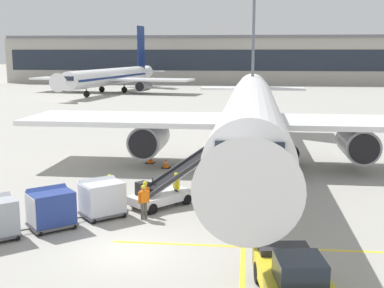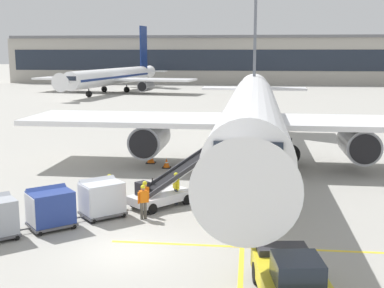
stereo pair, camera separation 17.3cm
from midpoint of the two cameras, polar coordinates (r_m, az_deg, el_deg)
ground_plane at (r=21.56m, az=-7.51°, el=-11.86°), size 600.00×600.00×0.00m
parked_airplane at (r=36.16m, az=6.91°, el=3.30°), size 32.51×42.30×14.34m
belt_loader at (r=27.25m, az=-2.93°, el=-5.19°), size 4.49×4.93×2.70m
baggage_cart_lead at (r=25.66m, az=-9.94°, el=-5.91°), size 2.58×2.52×1.91m
baggage_cart_second at (r=24.57m, az=-15.44°, el=-6.87°), size 2.58×2.52×1.91m
pushback_tug at (r=17.43m, az=11.45°, el=-14.59°), size 2.65×4.64×1.83m
ground_crew_by_loader at (r=25.03m, az=-5.30°, el=-6.22°), size 0.50×0.40×1.74m
ground_crew_by_carts at (r=27.36m, az=-9.04°, el=-4.87°), size 0.57×0.27×1.74m
ground_crew_marshaller at (r=25.69m, az=-5.11°, el=-5.78°), size 0.48×0.42×1.74m
ground_crew_wingwalker at (r=27.36m, az=-1.62°, el=-4.74°), size 0.40×0.50×1.74m
safety_cone_engine_keepout at (r=37.54m, az=-4.51°, el=-1.60°), size 0.68×0.68×0.76m
safety_cone_wingtip at (r=35.96m, az=-2.74°, el=-2.17°), size 0.61×0.61×0.69m
apron_guidance_line_lead_in at (r=36.06m, az=6.18°, el=-2.72°), size 0.20×110.00×0.01m
apron_guidance_line_stop_bar at (r=21.93m, az=6.87°, el=-11.44°), size 12.00×0.20×0.01m
terminal_building at (r=135.62m, az=5.89°, el=9.40°), size 121.92×16.30×12.14m
distant_airplane at (r=103.32m, az=-8.77°, el=7.46°), size 33.62×41.81×13.86m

